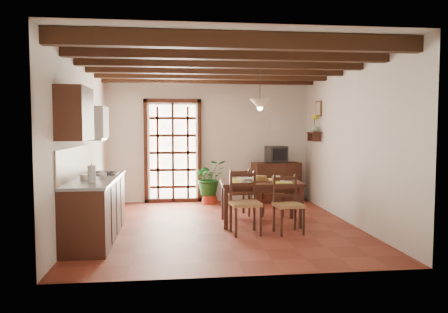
{
  "coord_description": "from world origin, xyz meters",
  "views": [
    {
      "loc": [
        -0.79,
        -7.24,
        1.69
      ],
      "look_at": [
        0.1,
        0.4,
        1.15
      ],
      "focal_mm": 35.0,
      "sensor_mm": 36.0,
      "label": 1
    }
  ],
  "objects": [
    {
      "name": "range_hood",
      "position": [
        -2.05,
        -0.05,
        1.73
      ],
      "size": [
        0.38,
        0.6,
        0.54
      ],
      "color": "white",
      "rests_on": "room_shell"
    },
    {
      "name": "chair_far_left",
      "position": [
        0.4,
        0.81,
        0.28
      ],
      "size": [
        0.47,
        0.45,
        0.89
      ],
      "rotation": [
        0.0,
        0.0,
        3.3
      ],
      "color": "#A17444",
      "rests_on": "ground_plane"
    },
    {
      "name": "shelf_vase",
      "position": [
        2.14,
        1.6,
        1.65
      ],
      "size": [
        0.15,
        0.15,
        0.15
      ],
      "primitive_type": "imported",
      "color": "#B2BFB2",
      "rests_on": "wall_shelf"
    },
    {
      "name": "sideboard",
      "position": [
        1.48,
        2.23,
        0.44
      ],
      "size": [
        1.08,
        0.59,
        0.88
      ],
      "primitive_type": "cube",
      "rotation": [
        0.0,
        0.0,
        0.12
      ],
      "color": "#341910",
      "rests_on": "ground_plane"
    },
    {
      "name": "french_door",
      "position": [
        -0.8,
        2.45,
        1.18
      ],
      "size": [
        1.26,
        0.11,
        2.32
      ],
      "color": "white",
      "rests_on": "ground_plane"
    },
    {
      "name": "fuse_box",
      "position": [
        1.5,
        2.48,
        1.75
      ],
      "size": [
        0.25,
        0.03,
        0.32
      ],
      "primitive_type": "cube",
      "color": "white",
      "rests_on": "room_shell"
    },
    {
      "name": "table_setting",
      "position": [
        0.7,
        0.09,
        0.76
      ],
      "size": [
        0.99,
        0.66,
        0.09
      ],
      "rotation": [
        0.0,
        0.0,
        -0.06
      ],
      "color": "yellow",
      "rests_on": "dining_table"
    },
    {
      "name": "chair_near_right",
      "position": [
        1.0,
        -0.62,
        0.28
      ],
      "size": [
        0.46,
        0.45,
        0.91
      ],
      "rotation": [
        0.0,
        0.0,
        0.12
      ],
      "color": "#A17444",
      "rests_on": "ground_plane"
    },
    {
      "name": "kitchen_counter",
      "position": [
        -1.96,
        -0.6,
        0.47
      ],
      "size": [
        0.64,
        2.25,
        1.38
      ],
      "color": "#341910",
      "rests_on": "ground_plane"
    },
    {
      "name": "ground_plane",
      "position": [
        0.0,
        0.0,
        0.0
      ],
      "size": [
        5.0,
        5.0,
        0.0
      ],
      "primitive_type": "plane",
      "color": "maroon"
    },
    {
      "name": "chair_far_right",
      "position": [
        1.08,
        0.77,
        0.3
      ],
      "size": [
        0.53,
        0.51,
        0.95
      ],
      "rotation": [
        0.0,
        0.0,
        2.89
      ],
      "color": "#A17444",
      "rests_on": "ground_plane"
    },
    {
      "name": "chair_near_left",
      "position": [
        0.32,
        -0.58,
        0.31
      ],
      "size": [
        0.49,
        0.47,
        0.98
      ],
      "rotation": [
        0.0,
        0.0,
        0.09
      ],
      "color": "#A17444",
      "rests_on": "ground_plane"
    },
    {
      "name": "crt_tv",
      "position": [
        1.48,
        2.22,
        1.07
      ],
      "size": [
        0.47,
        0.45,
        0.35
      ],
      "rotation": [
        0.0,
        0.0,
        0.19
      ],
      "color": "black",
      "rests_on": "sideboard"
    },
    {
      "name": "dining_table",
      "position": [
        0.7,
        0.09,
        0.65
      ],
      "size": [
        1.41,
        0.95,
        0.74
      ],
      "rotation": [
        0.0,
        0.0,
        -0.06
      ],
      "color": "#3B1C13",
      "rests_on": "ground_plane"
    },
    {
      "name": "framed_picture",
      "position": [
        2.22,
        1.6,
        2.05
      ],
      "size": [
        0.03,
        0.32,
        0.32
      ],
      "color": "brown",
      "rests_on": "room_shell"
    },
    {
      "name": "room_shell",
      "position": [
        0.0,
        0.0,
        1.82
      ],
      "size": [
        4.52,
        5.02,
        2.81
      ],
      "color": "silver",
      "rests_on": "ground_plane"
    },
    {
      "name": "wall_shelf",
      "position": [
        2.14,
        1.6,
        1.51
      ],
      "size": [
        0.2,
        0.42,
        0.2
      ],
      "color": "#341910",
      "rests_on": "room_shell"
    },
    {
      "name": "plant_pot",
      "position": [
        -0.01,
        2.19,
        0.11
      ],
      "size": [
        0.37,
        0.37,
        0.23
      ],
      "primitive_type": "cone",
      "color": "maroon",
      "rests_on": "ground_plane"
    },
    {
      "name": "table_bowl",
      "position": [
        0.46,
        0.15,
        0.77
      ],
      "size": [
        0.23,
        0.23,
        0.05
      ],
      "primitive_type": "imported",
      "rotation": [
        0.0,
        0.0,
        0.07
      ],
      "color": "white",
      "rests_on": "dining_table"
    },
    {
      "name": "counter_items",
      "position": [
        -1.95,
        -0.51,
        0.96
      ],
      "size": [
        0.5,
        1.43,
        0.25
      ],
      "color": "black",
      "rests_on": "kitchen_counter"
    },
    {
      "name": "potted_plant",
      "position": [
        -0.01,
        2.19,
        0.57
      ],
      "size": [
        2.17,
        1.99,
        2.02
      ],
      "primitive_type": "imported",
      "rotation": [
        0.0,
        0.0,
        0.28
      ],
      "color": "#144C19",
      "rests_on": "ground_plane"
    },
    {
      "name": "pendant_lamp",
      "position": [
        0.7,
        0.19,
        2.08
      ],
      "size": [
        0.36,
        0.36,
        0.84
      ],
      "color": "black",
      "rests_on": "room_shell"
    },
    {
      "name": "upper_cabinet",
      "position": [
        -2.08,
        -1.3,
        1.85
      ],
      "size": [
        0.35,
        0.8,
        0.7
      ],
      "primitive_type": "cube",
      "color": "#341910",
      "rests_on": "room_shell"
    },
    {
      "name": "ceiling_beams",
      "position": [
        0.0,
        0.0,
        2.69
      ],
      "size": [
        4.5,
        4.34,
        0.2
      ],
      "color": "black",
      "rests_on": "room_shell"
    },
    {
      "name": "shelf_flowers",
      "position": [
        2.14,
        1.6,
        1.86
      ],
      "size": [
        0.14,
        0.14,
        0.36
      ],
      "color": "yellow",
      "rests_on": "shelf_vase"
    }
  ]
}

